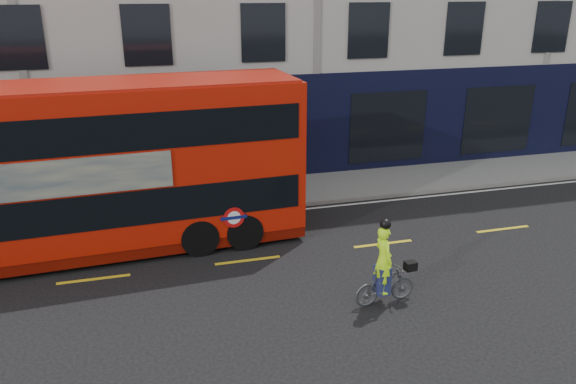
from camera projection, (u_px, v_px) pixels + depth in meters
name	position (u px, v px, depth m)	size (l,w,h in m)	color
ground	(407.00, 267.00, 14.91)	(120.00, 120.00, 0.00)	black
pavement	(327.00, 187.00, 20.78)	(60.00, 3.00, 0.12)	gray
kerb	(341.00, 200.00, 19.42)	(60.00, 0.12, 0.13)	slate
road_edge_line	(344.00, 205.00, 19.17)	(58.00, 0.10, 0.01)	silver
lane_dashes	(383.00, 244.00, 16.27)	(58.00, 0.12, 0.01)	gold
bus	(89.00, 169.00, 15.07)	(11.76, 3.23, 4.70)	red
cyclist	(385.00, 275.00, 12.97)	(1.58, 0.62, 2.16)	#4F5255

